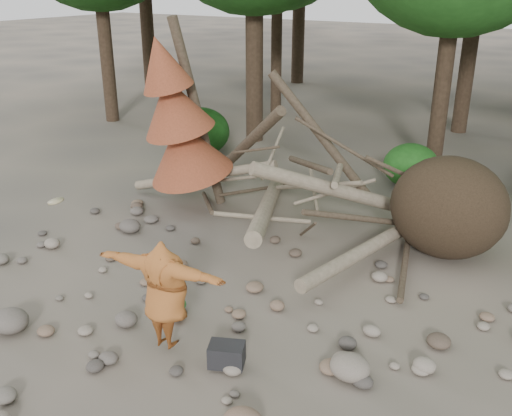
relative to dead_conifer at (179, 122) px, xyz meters
The scene contains 12 objects.
ground 5.05m from the dead_conifer, 47.26° to the right, with size 120.00×120.00×0.00m, color #514C44.
deadfall_pile 5.33m from the dead_conifer, ahead, with size 8.55×5.24×3.30m.
dead_conifer is the anchor object (origin of this frame).
bush_left 4.72m from the dead_conifer, 121.92° to the left, with size 1.80×1.80×1.44m, color #184A13.
bush_mid 6.11m from the dead_conifer, 48.52° to the left, with size 1.40×1.40×1.12m, color #205E1B.
frisbee_thrower 5.42m from the dead_conifer, 53.66° to the right, with size 3.39×0.76×1.79m.
backpack 6.18m from the dead_conifer, 45.43° to the right, with size 0.49×0.32×0.32m, color black.
cloth_green 4.74m from the dead_conifer, 53.66° to the right, with size 0.49×0.41×0.18m, color #2A6528.
cloth_orange 5.01m from the dead_conifer, 52.58° to the right, with size 0.30×0.24×0.11m, color #C66222.
boulder_front_left 5.59m from the dead_conifer, 81.33° to the right, with size 0.59×0.53×0.35m, color #645C53.
boulder_mid_right 6.90m from the dead_conifer, 31.55° to the right, with size 0.56×0.51×0.34m, color gray.
boulder_mid_left 2.50m from the dead_conifer, 97.85° to the right, with size 0.47×0.42×0.28m, color #58504A.
Camera 1 is at (4.78, -6.11, 5.06)m, focal length 40.00 mm.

